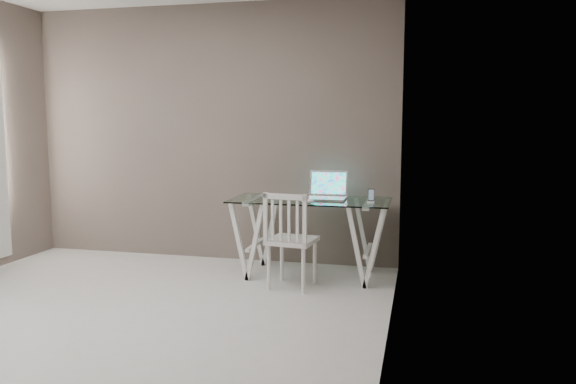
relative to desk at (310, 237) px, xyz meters
name	(u,v)px	position (x,y,z in m)	size (l,w,h in m)	color
room	(81,87)	(-1.25, -1.76, 1.33)	(4.50, 4.52, 2.71)	beige
desk	(310,237)	(0.00, 0.00, 0.00)	(1.50, 0.70, 0.75)	silver
chair	(289,236)	(-0.10, -0.47, 0.10)	(0.44, 0.44, 0.87)	silver
laptop	(327,192)	(0.14, 0.10, 0.43)	(0.37, 0.32, 0.26)	silver
keyboard	(286,198)	(-0.24, 0.02, 0.37)	(0.26, 0.11, 0.01)	silver
mouse	(308,201)	(0.02, -0.24, 0.38)	(0.12, 0.07, 0.04)	white
phone_dock	(371,199)	(0.58, -0.07, 0.40)	(0.07, 0.07, 0.12)	white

